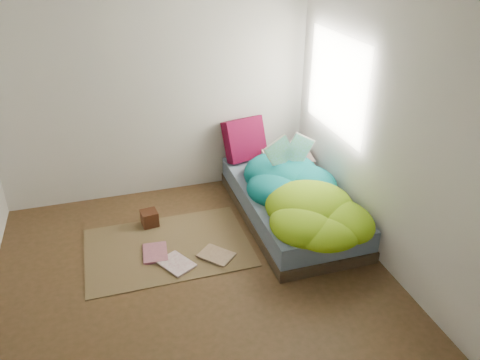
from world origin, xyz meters
name	(u,v)px	position (x,y,z in m)	size (l,w,h in m)	color
ground	(194,280)	(0.00, 0.00, 0.00)	(3.50, 3.50, 0.00)	#433319
room_walls	(186,108)	(0.01, 0.01, 1.63)	(3.54, 3.54, 2.62)	silver
bed	(290,204)	(1.22, 0.72, 0.17)	(1.00, 2.00, 0.34)	#31291B
duvet	(300,186)	(1.22, 0.50, 0.51)	(0.96, 1.84, 0.34)	#08787D
rug	(168,247)	(-0.15, 0.55, 0.01)	(1.60, 1.10, 0.01)	brown
pillow_floral	(288,160)	(1.42, 1.31, 0.40)	(0.56, 0.35, 0.12)	beige
pillow_magenta	(245,139)	(0.99, 1.62, 0.59)	(0.49, 0.15, 0.49)	#530526
open_book	(290,142)	(1.26, 0.89, 0.82)	(0.47, 0.10, 0.29)	green
wooden_box	(150,218)	(-0.27, 1.00, 0.09)	(0.17, 0.17, 0.17)	#34180B
floor_book_a	(166,270)	(-0.22, 0.18, 0.02)	(0.24, 0.33, 0.02)	white
floor_book_b	(143,255)	(-0.40, 0.48, 0.03)	(0.23, 0.31, 0.03)	#B86A77
floor_book_c	(210,262)	(0.19, 0.18, 0.02)	(0.23, 0.32, 0.02)	tan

